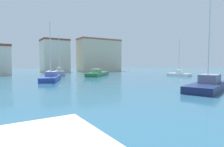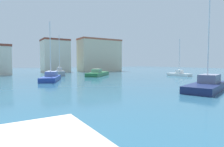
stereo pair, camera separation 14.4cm
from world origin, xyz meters
name	(u,v)px [view 2 (the right image)]	position (x,y,z in m)	size (l,w,h in m)	color
water	(100,79)	(15.00, 20.00, 0.00)	(160.00, 160.00, 0.00)	#285670
sailboat_grey_far_left	(60,72)	(12.22, 32.65, 0.65)	(2.03, 5.40, 8.43)	gray
sailboat_navy_far_right	(208,84)	(18.52, 4.50, 0.54)	(8.50, 4.91, 11.56)	#19234C
sailboat_white_behind_lamppost	(179,74)	(32.38, 18.61, 0.44)	(1.82, 4.98, 7.43)	white
motorboat_green_mid_harbor	(98,74)	(18.46, 27.47, 0.45)	(7.55, 7.40, 1.43)	#28703D
sailboat_blue_near_pier	(51,77)	(7.87, 22.16, 0.51)	(4.68, 7.29, 8.67)	#233D93
harbor_office	(55,56)	(15.83, 49.21, 4.75)	(7.45, 6.62, 9.47)	beige
yacht_club	(100,55)	(29.01, 46.20, 5.07)	(13.54, 5.79, 10.11)	beige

